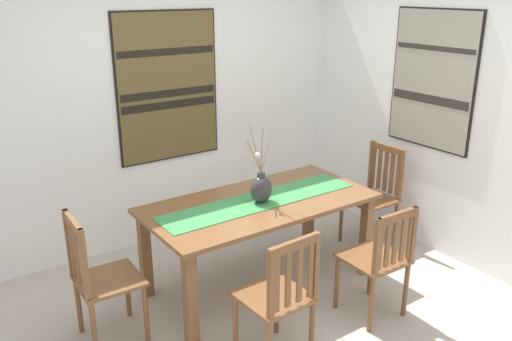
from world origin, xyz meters
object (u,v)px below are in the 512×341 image
painting_on_side_wall (433,80)px  painting_on_back_wall (168,87)px  dining_table (260,213)px  chair_1 (379,258)px  chair_3 (375,193)px  chair_0 (100,278)px  chair_2 (280,296)px  centerpiece_vase (261,188)px

painting_on_side_wall → painting_on_back_wall: bearing=140.8°
dining_table → chair_1: bearing=-62.6°
dining_table → chair_3: size_ratio=1.93×
chair_0 → chair_2: 1.23m
chair_3 → centerpiece_vase: bearing=-178.3°
centerpiece_vase → chair_0: bearing=178.1°
centerpiece_vase → chair_0: centerpiece_vase is taller
chair_3 → painting_on_back_wall: bearing=140.1°
painting_on_back_wall → painting_on_side_wall: (1.84, -1.50, 0.10)m
centerpiece_vase → painting_on_side_wall: bearing=-7.1°
chair_1 → chair_2: chair_2 is taller
painting_on_back_wall → painting_on_side_wall: bearing=-39.2°
chair_0 → chair_3: (2.66, -0.00, 0.01)m
chair_0 → centerpiece_vase: bearing=-1.9°
dining_table → chair_1: chair_1 is taller
chair_1 → painting_on_side_wall: bearing=27.0°
centerpiece_vase → chair_0: size_ratio=0.65×
chair_1 → painting_on_side_wall: painting_on_side_wall is taller
dining_table → chair_2: bearing=-117.8°
centerpiece_vase → painting_on_side_wall: 1.85m
centerpiece_vase → painting_on_back_wall: (-0.14, 1.29, 0.61)m
painting_on_back_wall → chair_2: bearing=-98.2°
chair_3 → painting_on_side_wall: painting_on_side_wall is taller
chair_0 → painting_on_side_wall: bearing=-4.8°
dining_table → chair_0: (-1.32, 0.01, -0.15)m
centerpiece_vase → painting_on_side_wall: painting_on_side_wall is taller
chair_2 → painting_on_back_wall: 2.35m
centerpiece_vase → chair_3: size_ratio=0.65×
painting_on_side_wall → chair_1: bearing=-153.0°
chair_1 → dining_table: bearing=117.4°
chair_1 → chair_3: (0.89, 0.88, 0.02)m
dining_table → centerpiece_vase: (-0.01, -0.03, 0.23)m
chair_2 → chair_0: bearing=134.8°
chair_1 → chair_3: bearing=44.6°
dining_table → chair_2: 0.98m
chair_2 → painting_on_back_wall: bearing=81.8°
dining_table → centerpiece_vase: bearing=-109.3°
painting_on_side_wall → chair_3: bearing=144.3°
dining_table → painting_on_back_wall: bearing=96.7°
chair_1 → painting_on_side_wall: 1.77m
dining_table → painting_on_back_wall: 1.52m
chair_0 → painting_on_side_wall: (3.00, -0.25, 1.09)m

